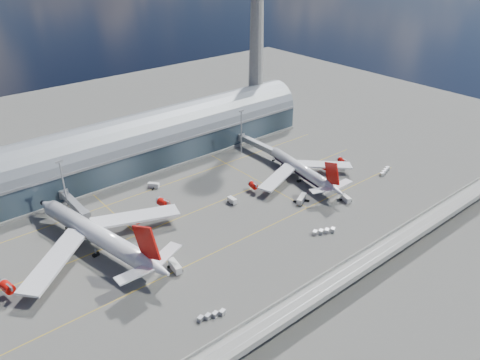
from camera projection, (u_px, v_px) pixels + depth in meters
ground at (234, 226)px, 199.52m from camera, size 500.00×500.00×0.00m
taxi_lines at (203, 205)px, 214.57m from camera, size 200.00×80.12×0.01m
terminal at (141, 145)px, 247.30m from camera, size 200.00×30.00×28.00m
control_tower at (257, 44)px, 279.61m from camera, size 19.00×19.00×103.00m
guideway at (334, 282)px, 159.60m from camera, size 220.00×8.50×7.20m
floodlight_mast_left at (64, 186)px, 202.45m from camera, size 3.00×0.70×25.70m
floodlight_mast_right at (241, 131)px, 258.69m from camera, size 3.00×0.70×25.70m
airliner_left at (98, 235)px, 181.06m from camera, size 75.15×79.14×24.26m
airliner_right at (302, 170)px, 235.00m from camera, size 58.26×60.95×19.40m
jet_bridge_left at (73, 203)px, 206.13m from camera, size 4.40×28.00×7.25m
jet_bridge_right at (255, 144)px, 264.09m from camera, size 4.40×32.00×7.25m
service_truck_0 at (175, 266)px, 172.68m from camera, size 3.43×7.84×3.14m
service_truck_1 at (140, 257)px, 178.24m from camera, size 4.91×3.62×2.59m
service_truck_2 at (302, 199)px, 216.45m from camera, size 8.29×5.73×2.94m
service_truck_3 at (346, 199)px, 216.91m from camera, size 3.67×6.00×2.72m
service_truck_4 at (232, 201)px, 215.45m from camera, size 2.43×4.81×2.78m
service_truck_5 at (154, 185)px, 228.54m from camera, size 4.97×5.53×2.61m
cargo_train_0 at (212, 315)px, 151.60m from camera, size 9.85×4.34×1.64m
cargo_train_1 at (324, 231)px, 194.09m from camera, size 10.22×5.91×1.75m
cargo_train_2 at (385, 171)px, 242.78m from camera, size 10.70×4.64×1.78m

